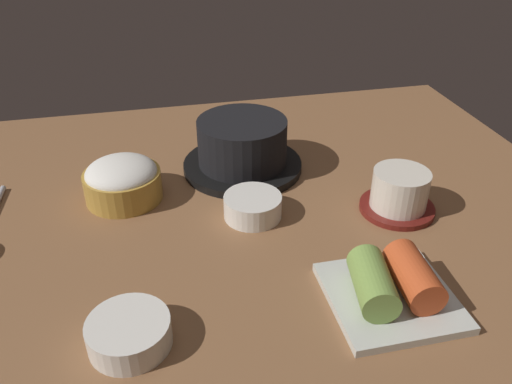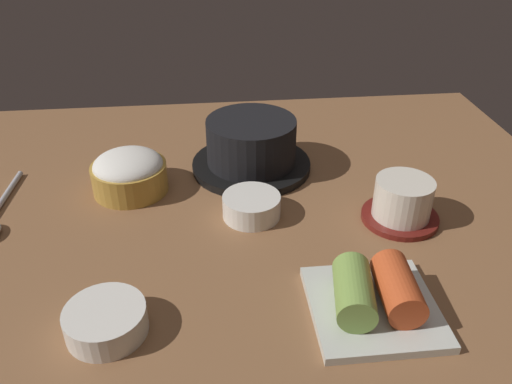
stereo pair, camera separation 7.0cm
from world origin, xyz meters
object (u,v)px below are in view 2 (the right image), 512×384
object	(u,v)px
rice_bowl	(129,172)
side_bowl_near	(106,320)
kimchi_plate	(375,297)
stone_pot	(251,146)
tea_cup_with_saucer	(402,201)
banchan_cup_center	(252,205)

from	to	relation	value
rice_bowl	side_bowl_near	bearing A→B (deg)	-89.45
rice_bowl	kimchi_plate	size ratio (longest dim) A/B	0.81
kimchi_plate	side_bowl_near	size ratio (longest dim) A/B	1.60
stone_pot	side_bowl_near	bearing A→B (deg)	-119.01
stone_pot	tea_cup_with_saucer	world-z (taller)	stone_pot
tea_cup_with_saucer	kimchi_plate	size ratio (longest dim) A/B	0.77
rice_bowl	tea_cup_with_saucer	xyz separation A→B (cm)	(37.03, -11.60, -0.11)
rice_bowl	tea_cup_with_saucer	distance (cm)	38.81
stone_pot	tea_cup_with_saucer	size ratio (longest dim) A/B	1.80
tea_cup_with_saucer	banchan_cup_center	size ratio (longest dim) A/B	1.31
stone_pot	banchan_cup_center	size ratio (longest dim) A/B	2.36
banchan_cup_center	rice_bowl	bearing A→B (deg)	153.33
stone_pot	side_bowl_near	distance (cm)	37.42
stone_pot	kimchi_plate	size ratio (longest dim) A/B	1.39
kimchi_plate	rice_bowl	bearing A→B (deg)	135.35
banchan_cup_center	tea_cup_with_saucer	bearing A→B (deg)	-8.59
stone_pot	kimchi_plate	distance (cm)	34.23
banchan_cup_center	stone_pot	bearing A→B (deg)	84.50
stone_pot	banchan_cup_center	world-z (taller)	stone_pot
rice_bowl	tea_cup_with_saucer	world-z (taller)	same
banchan_cup_center	kimchi_plate	distance (cm)	22.41
rice_bowl	tea_cup_with_saucer	bearing A→B (deg)	-17.39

